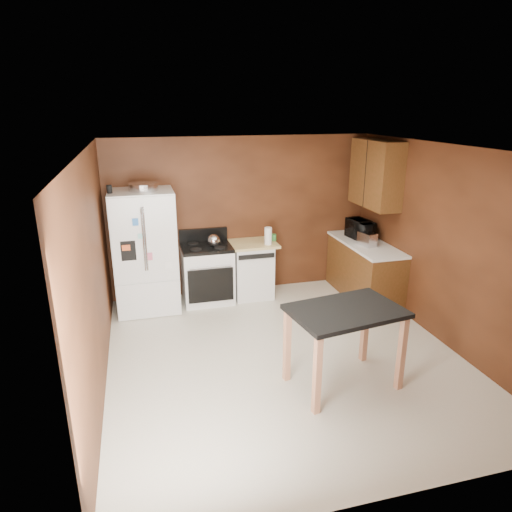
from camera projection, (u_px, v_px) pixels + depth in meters
name	position (u px, v px, depth m)	size (l,w,h in m)	color
floor	(284.00, 356.00, 5.62)	(4.50, 4.50, 0.00)	beige
ceiling	(289.00, 149.00, 4.83)	(4.50, 4.50, 0.00)	white
wall_back	(242.00, 216.00, 7.29)	(4.20, 4.20, 0.00)	#5B2E18
wall_front	(389.00, 362.00, 3.16)	(4.20, 4.20, 0.00)	#5B2E18
wall_left	(94.00, 277.00, 4.72)	(4.50, 4.50, 0.00)	#5B2E18
wall_right	(445.00, 246.00, 5.74)	(4.50, 4.50, 0.00)	#5B2E18
roasting_pan	(143.00, 187.00, 6.39)	(0.41, 0.41, 0.10)	silver
pen_cup	(109.00, 189.00, 6.18)	(0.07, 0.07, 0.11)	black
kettle	(214.00, 241.00, 6.88)	(0.19, 0.19, 0.19)	silver
paper_towel	(268.00, 236.00, 7.02)	(0.11, 0.11, 0.27)	white
green_canister	(273.00, 237.00, 7.25)	(0.09, 0.09, 0.10)	green
toaster	(367.00, 239.00, 6.94)	(0.17, 0.28, 0.20)	silver
microwave	(360.00, 230.00, 7.30)	(0.50, 0.34, 0.27)	black
refrigerator	(145.00, 252.00, 6.67)	(0.90, 0.80, 1.80)	white
gas_range	(207.00, 273.00, 7.09)	(0.76, 0.68, 1.10)	white
dishwasher	(252.00, 269.00, 7.29)	(0.78, 0.63, 0.89)	white
right_cabinets	(368.00, 242.00, 7.14)	(0.63, 1.58, 2.45)	brown
island	(345.00, 321.00, 4.83)	(1.27, 0.95, 0.91)	black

